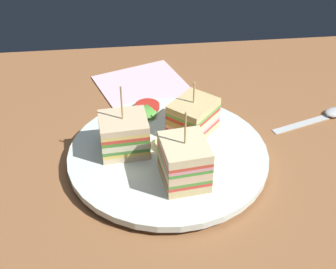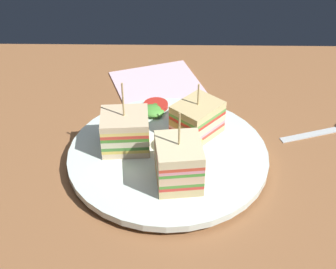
% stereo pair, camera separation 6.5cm
% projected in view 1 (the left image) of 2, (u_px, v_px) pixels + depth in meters
% --- Properties ---
extents(ground_plane, '(0.98, 0.72, 0.02)m').
position_uv_depth(ground_plane, '(168.00, 167.00, 0.68)').
color(ground_plane, '#915D38').
extents(plate, '(0.28, 0.28, 0.02)m').
position_uv_depth(plate, '(168.00, 156.00, 0.67)').
color(plate, white).
rests_on(plate, ground_plane).
extents(sandwich_wedge_0, '(0.08, 0.08, 0.08)m').
position_uv_depth(sandwich_wedge_0, '(193.00, 117.00, 0.69)').
color(sandwich_wedge_0, '#D0C681').
rests_on(sandwich_wedge_0, plate).
extents(sandwich_wedge_1, '(0.07, 0.06, 0.10)m').
position_uv_depth(sandwich_wedge_1, '(124.00, 135.00, 0.65)').
color(sandwich_wedge_1, beige).
rests_on(sandwich_wedge_1, plate).
extents(sandwich_wedge_2, '(0.06, 0.07, 0.10)m').
position_uv_depth(sandwich_wedge_2, '(184.00, 162.00, 0.60)').
color(sandwich_wedge_2, '#DDBD7F').
rests_on(sandwich_wedge_2, plate).
extents(chip_pile, '(0.07, 0.07, 0.01)m').
position_uv_depth(chip_pile, '(181.00, 145.00, 0.66)').
color(chip_pile, '#DFAE5F').
rests_on(chip_pile, plate).
extents(salad_garnish, '(0.05, 0.06, 0.01)m').
position_uv_depth(salad_garnish, '(147.00, 108.00, 0.74)').
color(salad_garnish, '#468833').
rests_on(salad_garnish, plate).
extents(spoon, '(0.13, 0.06, 0.01)m').
position_uv_depth(spoon, '(326.00, 115.00, 0.76)').
color(spoon, silver).
rests_on(spoon, ground_plane).
extents(napkin, '(0.18, 0.18, 0.01)m').
position_uv_depth(napkin, '(143.00, 86.00, 0.84)').
color(napkin, silver).
rests_on(napkin, ground_plane).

